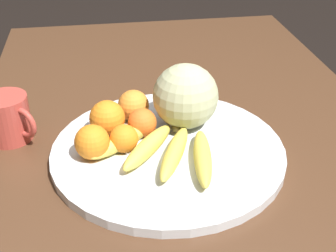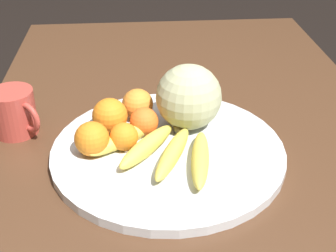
# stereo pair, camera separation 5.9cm
# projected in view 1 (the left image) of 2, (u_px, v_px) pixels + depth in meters

# --- Properties ---
(kitchen_table) EXTENTS (1.53, 0.91, 0.75)m
(kitchen_table) POSITION_uv_depth(u_px,v_px,m) (187.00, 177.00, 1.03)
(kitchen_table) COLOR #4C301E
(kitchen_table) RESTS_ON ground_plane
(fruit_bowl) EXTENTS (0.46, 0.46, 0.02)m
(fruit_bowl) POSITION_uv_depth(u_px,v_px,m) (168.00, 151.00, 0.93)
(fruit_bowl) COLOR silver
(fruit_bowl) RESTS_ON kitchen_table
(melon) EXTENTS (0.14, 0.14, 0.14)m
(melon) POSITION_uv_depth(u_px,v_px,m) (184.00, 96.00, 0.97)
(melon) COLOR #B2B789
(melon) RESTS_ON fruit_bowl
(banana_bunch) EXTENTS (0.24, 0.25, 0.03)m
(banana_bunch) POSITION_uv_depth(u_px,v_px,m) (163.00, 149.00, 0.89)
(banana_bunch) COLOR brown
(banana_bunch) RESTS_ON fruit_bowl
(orange_front_left) EXTENTS (0.07, 0.07, 0.07)m
(orange_front_left) POSITION_uv_depth(u_px,v_px,m) (107.00, 118.00, 0.95)
(orange_front_left) COLOR orange
(orange_front_left) RESTS_ON fruit_bowl
(orange_front_right) EXTENTS (0.07, 0.07, 0.07)m
(orange_front_right) POSITION_uv_depth(u_px,v_px,m) (92.00, 142.00, 0.88)
(orange_front_right) COLOR orange
(orange_front_right) RESTS_ON fruit_bowl
(orange_mid_center) EXTENTS (0.06, 0.06, 0.06)m
(orange_mid_center) POSITION_uv_depth(u_px,v_px,m) (142.00, 123.00, 0.95)
(orange_mid_center) COLOR orange
(orange_mid_center) RESTS_ON fruit_bowl
(orange_back_left) EXTENTS (0.07, 0.07, 0.07)m
(orange_back_left) POSITION_uv_depth(u_px,v_px,m) (133.00, 105.00, 1.01)
(orange_back_left) COLOR orange
(orange_back_left) RESTS_ON fruit_bowl
(orange_back_right) EXTENTS (0.06, 0.06, 0.06)m
(orange_back_right) POSITION_uv_depth(u_px,v_px,m) (124.00, 138.00, 0.91)
(orange_back_right) COLOR orange
(orange_back_right) RESTS_ON fruit_bowl
(produce_tag) EXTENTS (0.09, 0.04, 0.00)m
(produce_tag) POSITION_uv_depth(u_px,v_px,m) (134.00, 142.00, 0.94)
(produce_tag) COLOR white
(produce_tag) RESTS_ON fruit_bowl
(ceramic_mug) EXTENTS (0.11, 0.11, 0.10)m
(ceramic_mug) POSITION_uv_depth(u_px,v_px,m) (8.00, 118.00, 0.97)
(ceramic_mug) COLOR #B74238
(ceramic_mug) RESTS_ON kitchen_table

